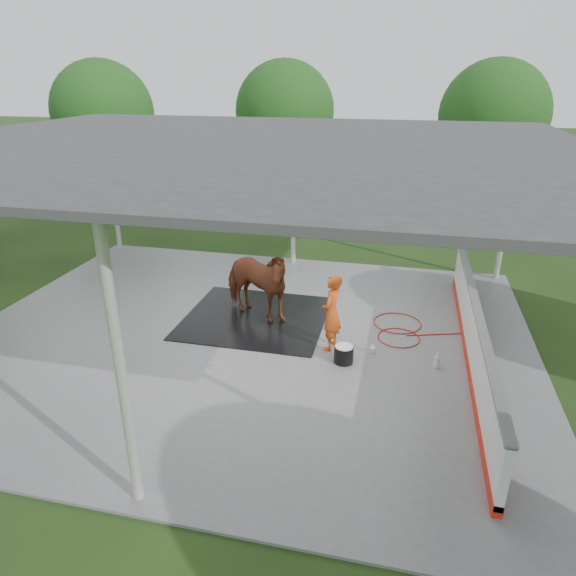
% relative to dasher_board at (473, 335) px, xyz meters
% --- Properties ---
extents(ground, '(100.00, 100.00, 0.00)m').
position_rel_dasher_board_xyz_m(ground, '(-4.60, 0.00, -0.59)').
color(ground, '#1E3814').
extents(concrete_slab, '(12.00, 10.00, 0.05)m').
position_rel_dasher_board_xyz_m(concrete_slab, '(-4.60, 0.00, -0.57)').
color(concrete_slab, slate).
rests_on(concrete_slab, ground).
extents(pavilion_structure, '(12.60, 10.60, 4.05)m').
position_rel_dasher_board_xyz_m(pavilion_structure, '(-4.60, -0.00, 3.37)').
color(pavilion_structure, beige).
rests_on(pavilion_structure, ground).
extents(dasher_board, '(0.16, 8.00, 1.15)m').
position_rel_dasher_board_xyz_m(dasher_board, '(0.00, 0.00, 0.00)').
color(dasher_board, red).
rests_on(dasher_board, concrete_slab).
extents(tree_belt, '(28.00, 28.00, 5.80)m').
position_rel_dasher_board_xyz_m(tree_belt, '(-4.30, 0.90, 3.20)').
color(tree_belt, '#382314').
rests_on(tree_belt, ground).
extents(rubber_mat, '(3.18, 2.98, 0.02)m').
position_rel_dasher_board_xyz_m(rubber_mat, '(-4.62, 0.84, -0.53)').
color(rubber_mat, black).
rests_on(rubber_mat, concrete_slab).
extents(horse, '(2.21, 1.68, 1.70)m').
position_rel_dasher_board_xyz_m(horse, '(-4.62, 0.84, 0.33)').
color(horse, brown).
rests_on(horse, rubber_mat).
extents(handler, '(0.48, 0.64, 1.59)m').
position_rel_dasher_board_xyz_m(handler, '(-2.74, -0.13, 0.25)').
color(handler, '#CA4A15').
rests_on(handler, concrete_slab).
extents(wash_bucket, '(0.38, 0.38, 0.35)m').
position_rel_dasher_board_xyz_m(wash_bucket, '(-2.40, -0.64, -0.36)').
color(wash_bucket, black).
rests_on(wash_bucket, concrete_slab).
extents(soap_bottle_a, '(0.13, 0.13, 0.33)m').
position_rel_dasher_board_xyz_m(soap_bottle_a, '(-0.64, -0.44, -0.38)').
color(soap_bottle_a, silver).
rests_on(soap_bottle_a, concrete_slab).
extents(soap_bottle_b, '(0.12, 0.12, 0.19)m').
position_rel_dasher_board_xyz_m(soap_bottle_b, '(-1.88, -0.16, -0.45)').
color(soap_bottle_b, '#338CD8').
rests_on(soap_bottle_b, concrete_slab).
extents(hose_coil, '(1.94, 1.68, 0.02)m').
position_rel_dasher_board_xyz_m(hose_coil, '(-1.40, 1.00, -0.53)').
color(hose_coil, red).
rests_on(hose_coil, concrete_slab).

